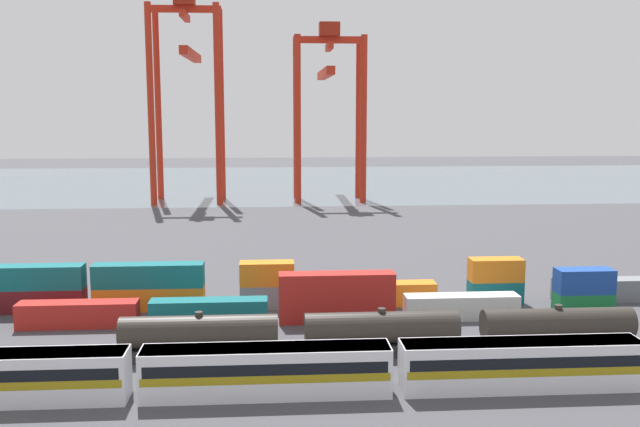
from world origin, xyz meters
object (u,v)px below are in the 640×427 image
Objects in this scene: passenger_train at (266,369)px; gantry_crane_central at (328,93)px; freight_tank_row at (557,329)px; gantry_crane_west at (187,78)px.

passenger_train is 123.58m from gantry_crane_central.
gantry_crane_central is (14.53, 120.41, 23.68)m from passenger_train.
freight_tank_row is at bearing -83.78° from gantry_crane_central.
passenger_train is 0.75× the size of freight_tank_row.
gantry_crane_central reaches higher than passenger_train.
gantry_crane_west reaches higher than passenger_train.
gantry_crane_west is (-19.13, 120.00, 27.28)m from passenger_train.
gantry_crane_central reaches higher than freight_tank_row.
gantry_crane_central is at bearing 83.12° from passenger_train.
gantry_crane_central is (-12.18, 111.78, 23.80)m from freight_tank_row.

